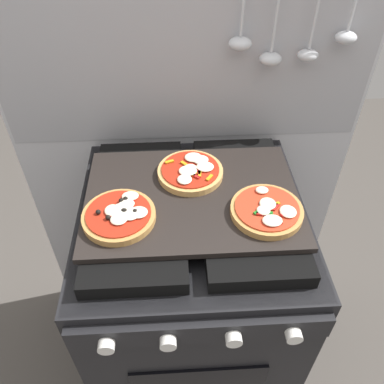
# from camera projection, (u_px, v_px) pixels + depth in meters

# --- Properties ---
(ground_plane) EXTENTS (4.00, 4.00, 0.00)m
(ground_plane) POSITION_uv_depth(u_px,v_px,m) (192.00, 356.00, 1.62)
(ground_plane) COLOR #4C4742
(kitchen_backsplash) EXTENTS (1.10, 0.09, 1.55)m
(kitchen_backsplash) POSITION_uv_depth(u_px,v_px,m) (187.00, 155.00, 1.33)
(kitchen_backsplash) COLOR silver
(kitchen_backsplash) RESTS_ON ground_plane
(stove) EXTENTS (0.60, 0.64, 0.90)m
(stove) POSITION_uv_depth(u_px,v_px,m) (192.00, 296.00, 1.32)
(stove) COLOR black
(stove) RESTS_ON ground_plane
(baking_tray) EXTENTS (0.54, 0.38, 0.02)m
(baking_tray) POSITION_uv_depth(u_px,v_px,m) (192.00, 197.00, 1.01)
(baking_tray) COLOR black
(baking_tray) RESTS_ON stove
(pizza_left) EXTENTS (0.17, 0.17, 0.03)m
(pizza_left) POSITION_uv_depth(u_px,v_px,m) (120.00, 215.00, 0.93)
(pizza_left) COLOR #C18947
(pizza_left) RESTS_ON baking_tray
(pizza_right) EXTENTS (0.17, 0.17, 0.03)m
(pizza_right) POSITION_uv_depth(u_px,v_px,m) (267.00, 210.00, 0.94)
(pizza_right) COLOR #C18947
(pizza_right) RESTS_ON baking_tray
(pizza_center) EXTENTS (0.17, 0.17, 0.03)m
(pizza_center) POSITION_uv_depth(u_px,v_px,m) (192.00, 171.00, 1.05)
(pizza_center) COLOR tan
(pizza_center) RESTS_ON baking_tray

